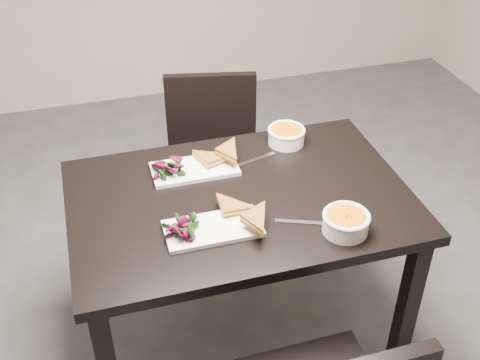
{
  "coord_description": "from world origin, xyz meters",
  "views": [
    {
      "loc": [
        -0.26,
        -1.44,
        2.03
      ],
      "look_at": [
        0.21,
        0.19,
        0.82
      ],
      "focal_mm": 45.01,
      "sensor_mm": 36.0,
      "label": 1
    }
  ],
  "objects_px": {
    "table": "(240,218)",
    "soup_bowl_far": "(286,135)",
    "plate_far": "(195,169)",
    "plate_near": "(213,229)",
    "chair_far": "(213,156)",
    "soup_bowl_near": "(346,222)"
  },
  "relations": [
    {
      "from": "soup_bowl_far",
      "to": "soup_bowl_near",
      "type": "bearing_deg",
      "value": -89.83
    },
    {
      "from": "plate_near",
      "to": "soup_bowl_near",
      "type": "distance_m",
      "value": 0.43
    },
    {
      "from": "chair_far",
      "to": "plate_far",
      "type": "xyz_separation_m",
      "value": [
        -0.18,
        -0.47,
        0.27
      ]
    },
    {
      "from": "table",
      "to": "plate_near",
      "type": "xyz_separation_m",
      "value": [
        -0.14,
        -0.16,
        0.11
      ]
    },
    {
      "from": "table",
      "to": "plate_near",
      "type": "distance_m",
      "value": 0.23
    },
    {
      "from": "plate_far",
      "to": "soup_bowl_far",
      "type": "xyz_separation_m",
      "value": [
        0.4,
        0.09,
        0.03
      ]
    },
    {
      "from": "soup_bowl_near",
      "to": "plate_near",
      "type": "bearing_deg",
      "value": 163.58
    },
    {
      "from": "plate_near",
      "to": "soup_bowl_far",
      "type": "xyz_separation_m",
      "value": [
        0.41,
        0.44,
        0.03
      ]
    },
    {
      "from": "table",
      "to": "plate_near",
      "type": "relative_size",
      "value": 3.79
    },
    {
      "from": "chair_far",
      "to": "soup_bowl_near",
      "type": "relative_size",
      "value": 5.46
    },
    {
      "from": "chair_far",
      "to": "soup_bowl_near",
      "type": "height_order",
      "value": "chair_far"
    },
    {
      "from": "soup_bowl_near",
      "to": "soup_bowl_far",
      "type": "height_order",
      "value": "soup_bowl_near"
    },
    {
      "from": "chair_far",
      "to": "plate_far",
      "type": "relative_size",
      "value": 2.66
    },
    {
      "from": "soup_bowl_near",
      "to": "soup_bowl_far",
      "type": "xyz_separation_m",
      "value": [
        -0.0,
        0.57,
        -0.0
      ]
    },
    {
      "from": "plate_far",
      "to": "soup_bowl_far",
      "type": "bearing_deg",
      "value": 12.84
    },
    {
      "from": "soup_bowl_far",
      "to": "table",
      "type": "bearing_deg",
      "value": -133.68
    },
    {
      "from": "table",
      "to": "plate_far",
      "type": "relative_size",
      "value": 3.76
    },
    {
      "from": "plate_far",
      "to": "table",
      "type": "bearing_deg",
      "value": -58.97
    },
    {
      "from": "plate_near",
      "to": "soup_bowl_near",
      "type": "relative_size",
      "value": 2.03
    },
    {
      "from": "table",
      "to": "plate_far",
      "type": "distance_m",
      "value": 0.26
    },
    {
      "from": "plate_near",
      "to": "plate_far",
      "type": "height_order",
      "value": "same"
    },
    {
      "from": "table",
      "to": "soup_bowl_far",
      "type": "xyz_separation_m",
      "value": [
        0.28,
        0.29,
        0.14
      ]
    }
  ]
}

